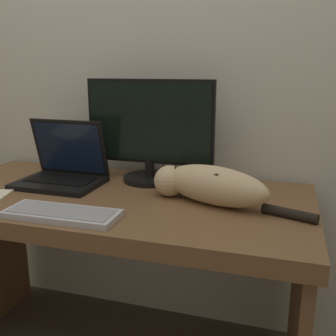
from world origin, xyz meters
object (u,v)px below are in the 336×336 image
object	(u,v)px
monitor	(150,132)
cat	(208,184)
laptop	(63,171)
external_keyboard	(62,214)

from	to	relation	value
monitor	cat	bearing A→B (deg)	-35.69
laptop	cat	bearing A→B (deg)	-4.97
monitor	laptop	size ratio (longest dim) A/B	1.61
monitor	cat	xyz separation A→B (m)	(0.29, -0.21, -0.14)
monitor	laptop	xyz separation A→B (m)	(-0.33, -0.14, -0.16)
monitor	external_keyboard	distance (m)	0.53
laptop	external_keyboard	world-z (taller)	laptop
laptop	cat	size ratio (longest dim) A/B	0.58
laptop	external_keyboard	distance (m)	0.39
laptop	monitor	bearing A→B (deg)	24.42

